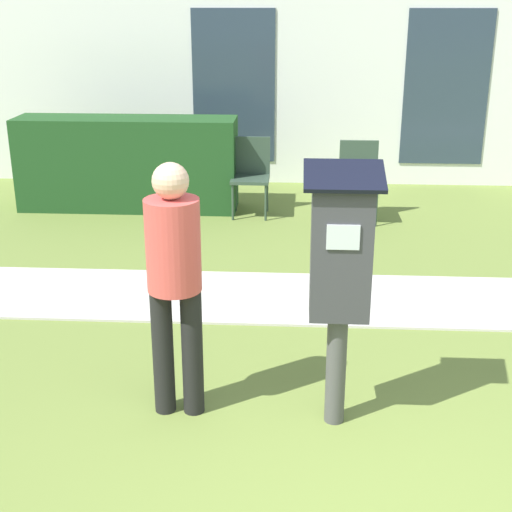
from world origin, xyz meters
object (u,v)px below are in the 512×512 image
object	(u,v)px
person_standing	(174,272)
outdoor_chair_middle	(359,174)
outdoor_chair_left	(251,170)
parking_meter	(340,265)

from	to	relation	value
person_standing	outdoor_chair_middle	bearing A→B (deg)	58.20
outdoor_chair_left	parking_meter	bearing A→B (deg)	-85.96
parking_meter	outdoor_chair_middle	bearing A→B (deg)	83.95
parking_meter	person_standing	distance (m)	0.96
person_standing	outdoor_chair_left	world-z (taller)	person_standing
parking_meter	outdoor_chair_middle	distance (m)	4.28
parking_meter	person_standing	size ratio (longest dim) A/B	1.01
person_standing	outdoor_chair_middle	size ratio (longest dim) A/B	1.76
outdoor_chair_left	outdoor_chair_middle	xyz separation A→B (m)	(1.25, -0.15, 0.00)
parking_meter	outdoor_chair_middle	xyz separation A→B (m)	(0.45, 4.23, -0.49)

